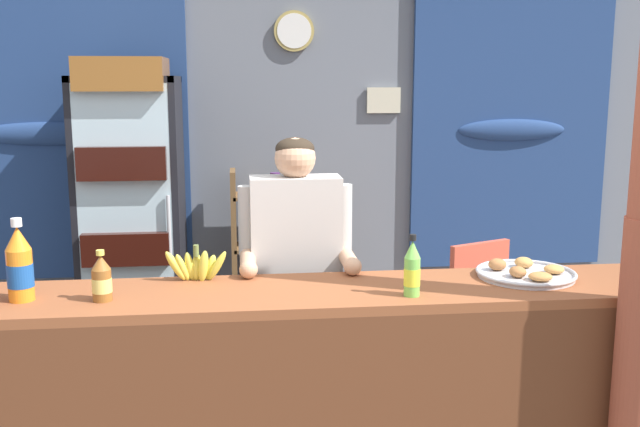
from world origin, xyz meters
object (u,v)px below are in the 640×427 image
drink_fridge (131,198)px  soda_bottle_orange_soda (20,266)px  plastic_lawn_chair (464,298)px  shopkeeper (296,259)px  bottle_shelf_rack (266,252)px  soda_bottle_iced_tea (102,279)px  stall_counter (322,385)px  soda_bottle_lime_soda (412,270)px  pastry_tray (526,273)px  banana_bunch (196,266)px

drink_fridge → soda_bottle_orange_soda: 1.88m
plastic_lawn_chair → shopkeeper: bearing=-143.4°
bottle_shelf_rack → plastic_lawn_chair: bottle_shelf_rack is taller
soda_bottle_iced_tea → soda_bottle_orange_soda: bearing=172.8°
stall_counter → drink_fridge: 2.25m
soda_bottle_lime_soda → drink_fridge: bearing=124.4°
drink_fridge → soda_bottle_orange_soda: bearing=-94.8°
drink_fridge → pastry_tray: size_ratio=4.52×
drink_fridge → pastry_tray: bearing=-42.8°
drink_fridge → shopkeeper: (0.95, -1.39, -0.08)m
soda_bottle_orange_soda → pastry_tray: (2.07, 0.10, -0.12)m
plastic_lawn_chair → soda_bottle_iced_tea: size_ratio=4.29×
soda_bottle_orange_soda → soda_bottle_iced_tea: soda_bottle_orange_soda is taller
soda_bottle_iced_tea → soda_bottle_lime_soda: 1.20m
bottle_shelf_rack → soda_bottle_iced_tea: size_ratio=5.96×
soda_bottle_iced_tea → banana_bunch: 0.43m
soda_bottle_iced_tea → banana_bunch: size_ratio=0.72×
plastic_lawn_chair → soda_bottle_orange_soda: (-2.19, -1.29, 0.60)m
soda_bottle_orange_soda → banana_bunch: bearing=17.9°
soda_bottle_orange_soda → soda_bottle_lime_soda: soda_bottle_orange_soda is taller
shopkeeper → banana_bunch: bearing=-148.5°
drink_fridge → soda_bottle_iced_tea: bearing=-85.4°
bottle_shelf_rack → pastry_tray: bottle_shelf_rack is taller
pastry_tray → shopkeeper: bearing=158.1°
plastic_lawn_chair → bottle_shelf_rack: bearing=146.0°
pastry_tray → stall_counter: bearing=-168.2°
stall_counter → drink_fridge: size_ratio=1.89×
drink_fridge → soda_bottle_orange_soda: drink_fridge is taller
soda_bottle_iced_tea → soda_bottle_lime_soda: soda_bottle_lime_soda is taller
drink_fridge → plastic_lawn_chair: (2.03, -0.58, -0.56)m
drink_fridge → banana_bunch: 1.73m
soda_bottle_iced_tea → soda_bottle_lime_soda: bearing=-3.5°
stall_counter → pastry_tray: 1.01m
stall_counter → banana_bunch: (-0.50, 0.30, 0.43)m
plastic_lawn_chair → soda_bottle_orange_soda: bearing=-149.5°
plastic_lawn_chair → soda_bottle_iced_tea: (-1.88, -1.33, 0.55)m
drink_fridge → soda_bottle_iced_tea: 1.92m
stall_counter → shopkeeper: (-0.05, 0.58, 0.38)m
stall_counter → plastic_lawn_chair: size_ratio=4.25×
plastic_lawn_chair → shopkeeper: 1.43m
stall_counter → drink_fridge: drink_fridge is taller
bottle_shelf_rack → soda_bottle_orange_soda: bearing=-116.3°
stall_counter → plastic_lawn_chair: bearing=53.3°
drink_fridge → soda_bottle_lime_soda: drink_fridge is taller
soda_bottle_orange_soda → banana_bunch: size_ratio=1.16×
soda_bottle_lime_soda → pastry_tray: bearing=20.8°
drink_fridge → soda_bottle_lime_soda: bearing=-55.6°
drink_fridge → bottle_shelf_rack: bearing=13.2°
shopkeeper → soda_bottle_lime_soda: bearing=-55.6°
soda_bottle_iced_tea → shopkeeper: bearing=33.6°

